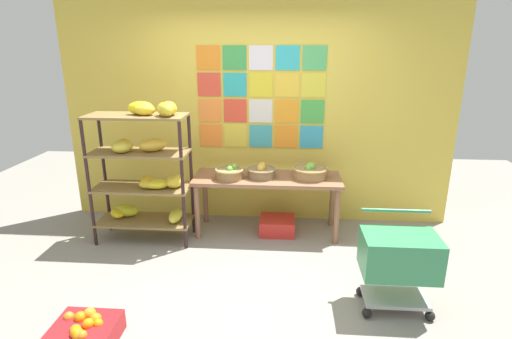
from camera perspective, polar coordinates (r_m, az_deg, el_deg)
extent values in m
plane|color=gray|center=(3.82, -1.70, -16.38)|extent=(9.17, 9.17, 0.00)
cube|color=gold|center=(4.84, 0.16, 8.52)|extent=(4.66, 0.06, 2.76)
cube|color=orange|center=(4.82, -6.80, 15.47)|extent=(0.27, 0.01, 0.27)
cube|color=green|center=(4.78, -3.08, 15.55)|extent=(0.27, 0.01, 0.27)
cube|color=silver|center=(4.75, 0.71, 15.56)|extent=(0.27, 0.01, 0.27)
cube|color=#30AFB8|center=(4.74, 4.52, 15.51)|extent=(0.27, 0.01, 0.27)
cube|color=#4CAD5F|center=(4.75, 8.33, 15.39)|extent=(0.27, 0.01, 0.27)
cube|color=#DC4431|center=(4.84, -6.67, 11.88)|extent=(0.27, 0.01, 0.27)
cube|color=teal|center=(4.80, -3.02, 11.92)|extent=(0.27, 0.01, 0.27)
cube|color=yellow|center=(4.77, 0.69, 11.91)|extent=(0.27, 0.01, 0.27)
cube|color=yellow|center=(4.76, 4.43, 11.85)|extent=(0.27, 0.01, 0.27)
cube|color=gold|center=(4.77, 8.16, 11.74)|extent=(0.27, 0.01, 0.27)
cube|color=orange|center=(4.88, -6.54, 8.32)|extent=(0.27, 0.01, 0.27)
cube|color=#E1442D|center=(4.83, -2.96, 8.32)|extent=(0.27, 0.01, 0.27)
cube|color=silver|center=(4.80, 0.68, 8.29)|extent=(0.27, 0.01, 0.27)
cube|color=orange|center=(4.80, 4.35, 8.23)|extent=(0.27, 0.01, 0.27)
cube|color=green|center=(4.81, 8.01, 8.13)|extent=(0.27, 0.01, 0.27)
cube|color=orange|center=(4.94, -6.42, 4.84)|extent=(0.27, 0.01, 0.27)
cube|color=gold|center=(4.89, -2.90, 4.80)|extent=(0.27, 0.01, 0.27)
cube|color=teal|center=(4.86, 0.67, 4.75)|extent=(0.27, 0.01, 0.27)
cube|color=orange|center=(4.85, 4.26, 4.68)|extent=(0.27, 0.01, 0.27)
cube|color=teal|center=(4.86, 7.86, 4.59)|extent=(0.27, 0.01, 0.27)
cylinder|color=#301D1E|center=(4.59, -22.65, -1.93)|extent=(0.04, 0.04, 1.42)
cylinder|color=#301D1E|center=(4.24, -10.34, -2.40)|extent=(0.04, 0.04, 1.42)
cylinder|color=#301D1E|center=(4.93, -20.67, -0.46)|extent=(0.04, 0.04, 1.42)
cylinder|color=#301D1E|center=(4.59, -9.15, -0.77)|extent=(0.04, 0.04, 1.42)
cube|color=olive|center=(4.74, -15.41, -6.98)|extent=(1.05, 0.43, 0.03)
ellipsoid|color=yellow|center=(4.59, -11.32, -6.45)|extent=(0.14, 0.29, 0.13)
ellipsoid|color=yellow|center=(4.86, -17.97, -5.53)|extent=(0.31, 0.18, 0.14)
ellipsoid|color=yellow|center=(4.87, -18.99, -5.78)|extent=(0.25, 0.29, 0.11)
cube|color=olive|center=(4.59, -15.80, -2.47)|extent=(1.05, 0.43, 0.02)
ellipsoid|color=yellow|center=(4.46, -11.38, -1.59)|extent=(0.24, 0.29, 0.14)
ellipsoid|color=yellow|center=(4.47, -13.98, -2.01)|extent=(0.27, 0.18, 0.10)
ellipsoid|color=yellow|center=(4.54, -15.27, -1.67)|extent=(0.22, 0.25, 0.12)
ellipsoid|color=yellow|center=(4.50, -14.76, -1.93)|extent=(0.29, 0.24, 0.11)
cube|color=olive|center=(4.48, -16.21, 2.30)|extent=(1.05, 0.43, 0.02)
ellipsoid|color=gold|center=(4.46, -18.45, 3.08)|extent=(0.28, 0.27, 0.13)
ellipsoid|color=yellow|center=(4.43, -14.40, 3.40)|extent=(0.34, 0.31, 0.14)
ellipsoid|color=yellow|center=(4.58, -18.34, 3.38)|extent=(0.20, 0.24, 0.12)
cube|color=olive|center=(4.40, -16.64, 7.28)|extent=(1.05, 0.43, 0.02)
ellipsoid|color=yellow|center=(4.39, -16.02, 8.40)|extent=(0.28, 0.17, 0.14)
ellipsoid|color=yellow|center=(4.32, -15.55, 8.15)|extent=(0.23, 0.14, 0.12)
ellipsoid|color=gold|center=(4.20, -12.75, 8.32)|extent=(0.27, 0.29, 0.15)
ellipsoid|color=yellow|center=(4.28, -12.21, 8.50)|extent=(0.25, 0.26, 0.14)
cube|color=#8F5F44|center=(4.57, 1.60, -1.28)|extent=(1.67, 0.58, 0.04)
cylinder|color=#906149|center=(4.58, -8.34, -6.00)|extent=(0.06, 0.06, 0.64)
cylinder|color=#8F6044|center=(4.51, 11.34, -6.53)|extent=(0.06, 0.06, 0.64)
cylinder|color=#8C5D47|center=(5.00, -7.21, -3.91)|extent=(0.06, 0.06, 0.64)
cylinder|color=olive|center=(4.94, 10.73, -4.37)|extent=(0.06, 0.06, 0.64)
cylinder|color=olive|center=(4.54, 0.78, -0.52)|extent=(0.31, 0.31, 0.10)
torus|color=olive|center=(4.52, 0.78, 0.06)|extent=(0.33, 0.33, 0.02)
sphere|color=gold|center=(4.50, 0.68, 0.17)|extent=(0.09, 0.09, 0.09)
sphere|color=gold|center=(4.59, 0.86, 0.52)|extent=(0.08, 0.08, 0.08)
sphere|color=gold|center=(4.52, 0.78, 0.28)|extent=(0.10, 0.10, 0.10)
cylinder|color=#9C7A4C|center=(4.56, 7.65, -0.50)|extent=(0.37, 0.37, 0.11)
torus|color=#9D8046|center=(4.54, 7.67, 0.16)|extent=(0.40, 0.40, 0.03)
sphere|color=#72BC46|center=(4.54, 7.85, 0.39)|extent=(0.09, 0.09, 0.09)
sphere|color=#6DB84B|center=(4.51, 7.51, 0.14)|extent=(0.07, 0.07, 0.07)
sphere|color=#7CB348|center=(4.55, 7.83, 0.35)|extent=(0.08, 0.08, 0.08)
sphere|color=#7EB33D|center=(4.58, 7.84, 0.55)|extent=(0.09, 0.09, 0.09)
sphere|color=#72B634|center=(4.53, 7.48, 0.24)|extent=(0.09, 0.09, 0.09)
cylinder|color=olive|center=(4.50, -3.82, -0.68)|extent=(0.29, 0.29, 0.10)
torus|color=olive|center=(4.48, -3.83, -0.05)|extent=(0.32, 0.32, 0.03)
sphere|color=#68AD43|center=(4.50, -3.76, 0.18)|extent=(0.07, 0.07, 0.07)
sphere|color=#6CBC43|center=(4.48, -3.76, 0.04)|extent=(0.07, 0.07, 0.07)
sphere|color=#6FBA3D|center=(4.54, -3.17, 0.30)|extent=(0.09, 0.09, 0.09)
cube|color=red|center=(4.76, 3.03, -7.92)|extent=(0.41, 0.36, 0.18)
cube|color=#A91C21|center=(3.45, -22.98, -20.52)|extent=(0.46, 0.37, 0.16)
sphere|color=orange|center=(3.46, -23.63, -18.68)|extent=(0.09, 0.09, 0.09)
sphere|color=orange|center=(3.42, -21.68, -19.04)|extent=(0.08, 0.08, 0.08)
sphere|color=orange|center=(3.36, -21.47, -19.68)|extent=(0.07, 0.07, 0.07)
sphere|color=orange|center=(3.41, -21.80, -19.08)|extent=(0.09, 0.09, 0.09)
sphere|color=orange|center=(3.51, -25.00, -18.45)|extent=(0.08, 0.08, 0.08)
sphere|color=orange|center=(3.36, -24.23, -20.08)|extent=(0.08, 0.08, 0.08)
sphere|color=orange|center=(3.31, -24.11, -20.38)|extent=(0.09, 0.09, 0.09)
sphere|color=orange|center=(3.36, -22.70, -19.54)|extent=(0.08, 0.08, 0.08)
sphere|color=orange|center=(3.45, -22.50, -18.38)|extent=(0.09, 0.09, 0.09)
sphere|color=orange|center=(3.28, -23.46, -20.79)|extent=(0.07, 0.07, 0.07)
sphere|color=orange|center=(3.29, -24.00, -20.73)|extent=(0.07, 0.07, 0.07)
sphere|color=black|center=(3.57, 15.45, -19.01)|extent=(0.08, 0.08, 0.08)
sphere|color=black|center=(3.70, 23.45, -18.50)|extent=(0.08, 0.08, 0.08)
sphere|color=black|center=(3.81, 14.61, -16.39)|extent=(0.08, 0.08, 0.08)
sphere|color=black|center=(3.93, 22.05, -16.04)|extent=(0.08, 0.08, 0.08)
cube|color=#A5A8AD|center=(3.71, 19.03, -16.71)|extent=(0.52, 0.32, 0.03)
cube|color=#338655|center=(3.51, 19.68, -11.26)|extent=(0.60, 0.40, 0.33)
cylinder|color=#338655|center=(3.59, 19.22, -5.52)|extent=(0.57, 0.03, 0.03)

